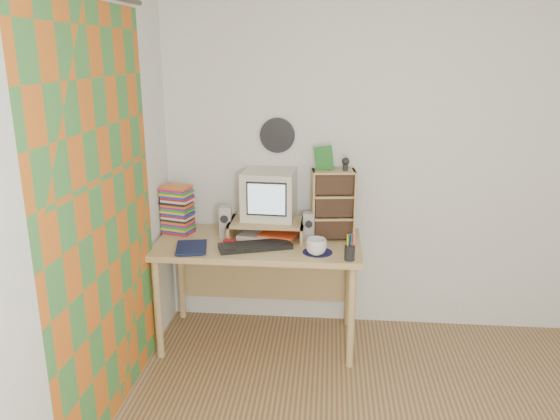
% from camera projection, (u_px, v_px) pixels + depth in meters
% --- Properties ---
extents(back_wall, '(3.50, 0.00, 3.50)m').
position_uv_depth(back_wall, '(408.00, 162.00, 3.86)').
color(back_wall, white).
rests_on(back_wall, floor).
extents(left_wall, '(0.00, 3.50, 3.50)m').
position_uv_depth(left_wall, '(49.00, 234.00, 2.35)').
color(left_wall, white).
rests_on(left_wall, floor).
extents(curtain, '(0.00, 2.20, 2.20)m').
position_uv_depth(curtain, '(105.00, 223.00, 2.83)').
color(curtain, '#C6601B').
rests_on(curtain, left_wall).
extents(wall_disc, '(0.25, 0.02, 0.25)m').
position_uv_depth(wall_disc, '(277.00, 135.00, 3.88)').
color(wall_disc, black).
rests_on(wall_disc, back_wall).
extents(desk, '(1.40, 0.70, 0.75)m').
position_uv_depth(desk, '(259.00, 257.00, 3.84)').
color(desk, tan).
rests_on(desk, floor).
extents(monitor_riser, '(0.52, 0.30, 0.12)m').
position_uv_depth(monitor_riser, '(267.00, 224.00, 3.81)').
color(monitor_riser, tan).
rests_on(monitor_riser, desk).
extents(crt_monitor, '(0.38, 0.38, 0.34)m').
position_uv_depth(crt_monitor, '(269.00, 196.00, 3.80)').
color(crt_monitor, beige).
rests_on(crt_monitor, monitor_riser).
extents(speaker_left, '(0.09, 0.09, 0.22)m').
position_uv_depth(speaker_left, '(225.00, 222.00, 3.81)').
color(speaker_left, '#A6A6AB').
rests_on(speaker_left, desk).
extents(speaker_right, '(0.08, 0.08, 0.20)m').
position_uv_depth(speaker_right, '(309.00, 227.00, 3.74)').
color(speaker_right, '#A6A6AB').
rests_on(speaker_right, desk).
extents(keyboard, '(0.51, 0.31, 0.03)m').
position_uv_depth(keyboard, '(255.00, 246.00, 3.61)').
color(keyboard, black).
rests_on(keyboard, desk).
extents(dvd_stack, '(0.23, 0.19, 0.28)m').
position_uv_depth(dvd_stack, '(178.00, 214.00, 3.89)').
color(dvd_stack, brown).
rests_on(dvd_stack, desk).
extents(cd_rack, '(0.31, 0.19, 0.48)m').
position_uv_depth(cd_rack, '(333.00, 205.00, 3.74)').
color(cd_rack, tan).
rests_on(cd_rack, desk).
extents(mug, '(0.15, 0.15, 0.11)m').
position_uv_depth(mug, '(316.00, 247.00, 3.49)').
color(mug, silver).
rests_on(mug, desk).
extents(diary, '(0.27, 0.23, 0.05)m').
position_uv_depth(diary, '(176.00, 247.00, 3.58)').
color(diary, '#10183D').
rests_on(diary, desk).
extents(mousepad, '(0.20, 0.20, 0.00)m').
position_uv_depth(mousepad, '(317.00, 252.00, 3.54)').
color(mousepad, black).
rests_on(mousepad, desk).
extents(pen_cup, '(0.08, 0.08, 0.13)m').
position_uv_depth(pen_cup, '(350.00, 250.00, 3.39)').
color(pen_cup, black).
rests_on(pen_cup, desk).
extents(papers, '(0.33, 0.28, 0.04)m').
position_uv_depth(papers, '(268.00, 235.00, 3.82)').
color(papers, silver).
rests_on(papers, desk).
extents(red_box, '(0.09, 0.06, 0.04)m').
position_uv_depth(red_box, '(230.00, 243.00, 3.66)').
color(red_box, '#AA1218').
rests_on(red_box, desk).
extents(game_box, '(0.12, 0.03, 0.16)m').
position_uv_depth(game_box, '(324.00, 158.00, 3.67)').
color(game_box, '#1B5F1D').
rests_on(game_box, cd_rack).
extents(webcam, '(0.06, 0.06, 0.09)m').
position_uv_depth(webcam, '(346.00, 164.00, 3.65)').
color(webcam, black).
rests_on(webcam, cd_rack).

